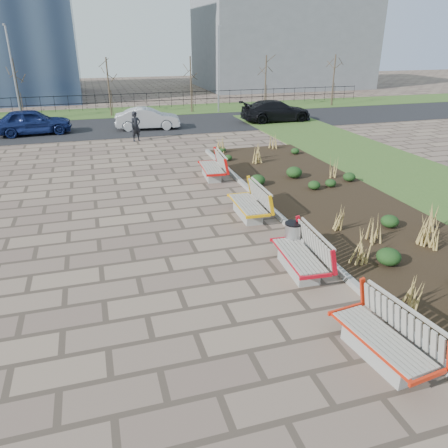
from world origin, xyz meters
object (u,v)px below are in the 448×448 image
object	(u,v)px
bench_a	(382,336)
litter_bin	(293,238)
bench_b	(299,253)
bench_c	(248,202)
lamp_east	(218,70)
pedestrian	(136,126)
car_black	(276,111)
lamp_west	(14,75)
bench_d	(211,166)
car_blue	(32,122)
car_silver	(148,119)

from	to	relation	value
bench_a	litter_bin	size ratio (longest dim) A/B	2.44
bench_b	litter_bin	world-z (taller)	bench_b
bench_c	lamp_east	xyz separation A→B (m)	(5.00, 20.64, 2.54)
bench_b	pedestrian	size ratio (longest dim) A/B	1.31
bench_a	litter_bin	distance (m)	4.30
car_black	lamp_west	world-z (taller)	lamp_west
pedestrian	bench_d	bearing A→B (deg)	-97.70
bench_d	lamp_west	distance (m)	18.73
lamp_east	bench_c	bearing A→B (deg)	-103.61
bench_a	bench_c	xyz separation A→B (m)	(0.00, 7.06, 0.00)
bench_a	car_blue	bearing A→B (deg)	101.71
bench_a	bench_d	size ratio (longest dim) A/B	1.00
bench_b	bench_c	size ratio (longest dim) A/B	1.00
car_silver	bench_a	bearing A→B (deg)	-170.56
litter_bin	car_blue	xyz separation A→B (m)	(-8.09, 18.50, 0.33)
bench_d	car_black	bearing A→B (deg)	60.18
bench_b	bench_d	bearing A→B (deg)	93.84
litter_bin	car_blue	distance (m)	20.20
bench_c	litter_bin	bearing A→B (deg)	-82.63
bench_d	bench_a	bearing A→B (deg)	-85.61
bench_b	bench_d	world-z (taller)	same
car_silver	lamp_east	size ratio (longest dim) A/B	0.66
bench_b	pedestrian	xyz separation A→B (m)	(-2.16, 15.99, 0.30)
car_blue	car_black	xyz separation A→B (m)	(15.42, -0.14, -0.04)
litter_bin	car_blue	bearing A→B (deg)	113.61
lamp_west	lamp_east	xyz separation A→B (m)	(14.00, 0.00, 0.00)
bench_a	car_blue	size ratio (longest dim) A/B	0.48
pedestrian	car_black	xyz separation A→B (m)	(9.77, 3.32, -0.08)
car_silver	car_black	world-z (taller)	car_black
car_silver	bench_b	bearing A→B (deg)	-170.07
bench_b	lamp_west	world-z (taller)	lamp_west
car_silver	lamp_west	distance (m)	9.77
car_blue	car_black	world-z (taller)	car_blue
bench_b	car_silver	distance (m)	19.15
litter_bin	bench_a	bearing A→B (deg)	-93.74
pedestrian	car_blue	distance (m)	6.62
bench_c	pedestrian	size ratio (longest dim) A/B	1.31
lamp_east	bench_a	bearing A→B (deg)	-100.23
litter_bin	lamp_west	world-z (taller)	lamp_west
bench_b	car_silver	size ratio (longest dim) A/B	0.53
pedestrian	car_black	size ratio (longest dim) A/B	0.33
car_silver	car_black	bearing A→B (deg)	-82.10
bench_b	car_blue	distance (m)	20.96
bench_b	lamp_east	world-z (taller)	lamp_east
car_black	bench_c	bearing A→B (deg)	153.09
pedestrian	car_blue	bearing A→B (deg)	125.44
car_black	bench_d	bearing A→B (deg)	144.87
car_black	car_blue	bearing A→B (deg)	88.57
bench_c	pedestrian	world-z (taller)	pedestrian
car_blue	car_silver	distance (m)	6.72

